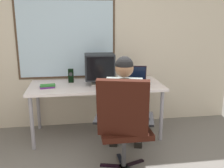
{
  "coord_description": "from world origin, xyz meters",
  "views": [
    {
      "loc": [
        -0.16,
        -1.4,
        1.63
      ],
      "look_at": [
        0.29,
        1.57,
        0.85
      ],
      "focal_mm": 41.5,
      "sensor_mm": 36.0,
      "label": 1
    }
  ],
  "objects_px": {
    "desk_speaker": "(71,76)",
    "laptop": "(134,78)",
    "crt_monitor": "(100,67)",
    "book_stack": "(47,86)",
    "desk": "(96,89)",
    "person_seated": "(125,107)",
    "wine_glass": "(120,80)",
    "office_chair": "(124,121)"
  },
  "relations": [
    {
      "from": "desk_speaker",
      "to": "laptop",
      "type": "bearing_deg",
      "value": -9.72
    },
    {
      "from": "crt_monitor",
      "to": "book_stack",
      "type": "height_order",
      "value": "crt_monitor"
    },
    {
      "from": "desk",
      "to": "person_seated",
      "type": "relative_size",
      "value": 1.45
    },
    {
      "from": "desk",
      "to": "laptop",
      "type": "height_order",
      "value": "laptop"
    },
    {
      "from": "desk",
      "to": "desk_speaker",
      "type": "relative_size",
      "value": 9.49
    },
    {
      "from": "crt_monitor",
      "to": "laptop",
      "type": "relative_size",
      "value": 1.04
    },
    {
      "from": "desk",
      "to": "laptop",
      "type": "xyz_separation_m",
      "value": [
        0.53,
        0.02,
        0.12
      ]
    },
    {
      "from": "wine_glass",
      "to": "book_stack",
      "type": "relative_size",
      "value": 0.75
    },
    {
      "from": "wine_glass",
      "to": "book_stack",
      "type": "height_order",
      "value": "wine_glass"
    },
    {
      "from": "desk",
      "to": "desk_speaker",
      "type": "bearing_deg",
      "value": 153.0
    },
    {
      "from": "desk_speaker",
      "to": "book_stack",
      "type": "height_order",
      "value": "desk_speaker"
    },
    {
      "from": "person_seated",
      "to": "office_chair",
      "type": "bearing_deg",
      "value": -103.62
    },
    {
      "from": "desk",
      "to": "person_seated",
      "type": "xyz_separation_m",
      "value": [
        0.25,
        -0.73,
        -0.02
      ]
    },
    {
      "from": "laptop",
      "to": "office_chair",
      "type": "bearing_deg",
      "value": -108.58
    },
    {
      "from": "wine_glass",
      "to": "laptop",
      "type": "bearing_deg",
      "value": 44.21
    },
    {
      "from": "person_seated",
      "to": "laptop",
      "type": "distance_m",
      "value": 0.82
    },
    {
      "from": "crt_monitor",
      "to": "laptop",
      "type": "xyz_separation_m",
      "value": [
        0.48,
        0.02,
        -0.18
      ]
    },
    {
      "from": "crt_monitor",
      "to": "laptop",
      "type": "distance_m",
      "value": 0.52
    },
    {
      "from": "crt_monitor",
      "to": "desk_speaker",
      "type": "xyz_separation_m",
      "value": [
        -0.39,
        0.17,
        -0.15
      ]
    },
    {
      "from": "person_seated",
      "to": "laptop",
      "type": "bearing_deg",
      "value": 69.63
    },
    {
      "from": "person_seated",
      "to": "crt_monitor",
      "type": "distance_m",
      "value": 0.82
    },
    {
      "from": "person_seated",
      "to": "desk_speaker",
      "type": "height_order",
      "value": "person_seated"
    },
    {
      "from": "desk",
      "to": "person_seated",
      "type": "bearing_deg",
      "value": -70.96
    },
    {
      "from": "person_seated",
      "to": "desk_speaker",
      "type": "relative_size",
      "value": 6.55
    },
    {
      "from": "office_chair",
      "to": "person_seated",
      "type": "bearing_deg",
      "value": 76.38
    },
    {
      "from": "crt_monitor",
      "to": "wine_glass",
      "type": "bearing_deg",
      "value": -42.26
    },
    {
      "from": "crt_monitor",
      "to": "desk_speaker",
      "type": "distance_m",
      "value": 0.45
    },
    {
      "from": "desk",
      "to": "book_stack",
      "type": "distance_m",
      "value": 0.66
    },
    {
      "from": "crt_monitor",
      "to": "book_stack",
      "type": "distance_m",
      "value": 0.73
    },
    {
      "from": "office_chair",
      "to": "desk_speaker",
      "type": "bearing_deg",
      "value": 113.85
    },
    {
      "from": "desk",
      "to": "person_seated",
      "type": "distance_m",
      "value": 0.77
    },
    {
      "from": "desk",
      "to": "office_chair",
      "type": "distance_m",
      "value": 1.03
    },
    {
      "from": "office_chair",
      "to": "laptop",
      "type": "distance_m",
      "value": 1.11
    },
    {
      "from": "office_chair",
      "to": "wine_glass",
      "type": "bearing_deg",
      "value": 82.65
    },
    {
      "from": "office_chair",
      "to": "wine_glass",
      "type": "height_order",
      "value": "office_chair"
    },
    {
      "from": "office_chair",
      "to": "desk_speaker",
      "type": "xyz_separation_m",
      "value": [
        -0.52,
        1.19,
        0.23
      ]
    },
    {
      "from": "book_stack",
      "to": "crt_monitor",
      "type": "bearing_deg",
      "value": 6.31
    },
    {
      "from": "wine_glass",
      "to": "office_chair",
      "type": "bearing_deg",
      "value": -97.35
    },
    {
      "from": "laptop",
      "to": "person_seated",
      "type": "bearing_deg",
      "value": -110.37
    },
    {
      "from": "laptop",
      "to": "book_stack",
      "type": "distance_m",
      "value": 1.18
    },
    {
      "from": "crt_monitor",
      "to": "laptop",
      "type": "height_order",
      "value": "crt_monitor"
    },
    {
      "from": "office_chair",
      "to": "desk",
      "type": "bearing_deg",
      "value": 100.26
    }
  ]
}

